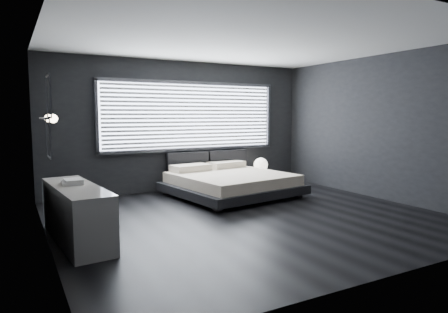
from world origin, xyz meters
TOP-DOWN VIEW (x-y plane):
  - room at (0.00, 0.00)m, footprint 6.04×6.00m
  - window at (0.20, 2.70)m, footprint 4.14×0.09m
  - headboard at (0.56, 2.64)m, footprint 1.96×0.16m
  - sconce_near at (-2.88, 0.05)m, footprint 0.18×0.11m
  - sconce_far at (-2.88, 0.65)m, footprint 0.18×0.11m
  - wall_art_upper at (-2.98, -0.55)m, footprint 0.01×0.48m
  - wall_art_lower at (-2.98, -0.30)m, footprint 0.01×0.48m
  - bed at (0.55, 1.59)m, footprint 2.58×2.50m
  - nightstand at (1.69, 2.17)m, footprint 0.61×0.53m
  - orb_lamp at (1.71, 2.22)m, footprint 0.32×0.32m
  - dresser at (-2.65, -0.01)m, footprint 0.68×1.87m
  - book_stack at (-2.66, 0.15)m, footprint 0.28×0.36m

SIDE VIEW (x-z plane):
  - nightstand at x=1.69m, z-range 0.00..0.33m
  - bed at x=0.55m, z-range -0.02..0.57m
  - dresser at x=-2.65m, z-range 0.00..0.73m
  - orb_lamp at x=1.71m, z-range 0.33..0.65m
  - headboard at x=0.56m, z-range 0.31..0.83m
  - book_stack at x=-2.66m, z-range 0.73..0.80m
  - wall_art_lower at x=-2.98m, z-range 1.14..1.62m
  - room at x=0.00m, z-range 0.00..2.80m
  - sconce_near at x=-2.88m, z-range 1.55..1.66m
  - sconce_far at x=-2.88m, z-range 1.55..1.66m
  - window at x=0.20m, z-range 0.85..2.37m
  - wall_art_upper at x=-2.98m, z-range 1.61..2.09m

